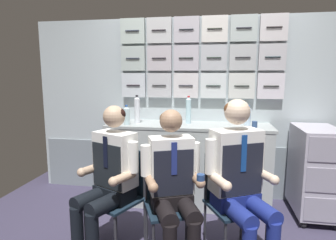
{
  "coord_description": "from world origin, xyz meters",
  "views": [
    {
      "loc": [
        0.17,
        -2.11,
        1.48
      ],
      "look_at": [
        -0.3,
        0.61,
        1.05
      ],
      "focal_mm": 30.75,
      "sensor_mm": 36.0,
      "label": 1
    }
  ],
  "objects_px": {
    "folding_chair_center": "(169,193)",
    "paper_cup_blue": "(238,121)",
    "service_trolley": "(315,170)",
    "crew_member_left": "(108,174)",
    "crew_member_center": "(174,182)",
    "folding_chair_left": "(122,187)",
    "water_bottle_short": "(248,116)",
    "folding_chair_right": "(229,192)",
    "crew_member_right": "(240,174)"
  },
  "relations": [
    {
      "from": "folding_chair_center",
      "to": "paper_cup_blue",
      "type": "height_order",
      "value": "paper_cup_blue"
    },
    {
      "from": "folding_chair_center",
      "to": "service_trolley",
      "type": "bearing_deg",
      "value": 30.98
    },
    {
      "from": "service_trolley",
      "to": "crew_member_left",
      "type": "distance_m",
      "value": 2.11
    },
    {
      "from": "crew_member_center",
      "to": "paper_cup_blue",
      "type": "relative_size",
      "value": 16.35
    },
    {
      "from": "folding_chair_left",
      "to": "water_bottle_short",
      "type": "distance_m",
      "value": 1.57
    },
    {
      "from": "crew_member_left",
      "to": "folding_chair_right",
      "type": "xyz_separation_m",
      "value": [
        0.99,
        0.19,
        -0.17
      ]
    },
    {
      "from": "crew_member_left",
      "to": "water_bottle_short",
      "type": "xyz_separation_m",
      "value": [
        1.21,
        1.09,
        0.36
      ]
    },
    {
      "from": "folding_chair_center",
      "to": "crew_member_left",
      "type": "bearing_deg",
      "value": -170.01
    },
    {
      "from": "crew_member_center",
      "to": "water_bottle_short",
      "type": "xyz_separation_m",
      "value": [
        0.66,
        1.15,
        0.37
      ]
    },
    {
      "from": "service_trolley",
      "to": "crew_member_left",
      "type": "bearing_deg",
      "value": -153.9
    },
    {
      "from": "service_trolley",
      "to": "folding_chair_center",
      "type": "height_order",
      "value": "service_trolley"
    },
    {
      "from": "folding_chair_right",
      "to": "paper_cup_blue",
      "type": "height_order",
      "value": "paper_cup_blue"
    },
    {
      "from": "water_bottle_short",
      "to": "folding_chair_center",
      "type": "bearing_deg",
      "value": -125.71
    },
    {
      "from": "service_trolley",
      "to": "water_bottle_short",
      "type": "xyz_separation_m",
      "value": [
        -0.68,
        0.16,
        0.53
      ]
    },
    {
      "from": "folding_chair_left",
      "to": "crew_member_right",
      "type": "height_order",
      "value": "crew_member_right"
    },
    {
      "from": "crew_member_center",
      "to": "paper_cup_blue",
      "type": "bearing_deg",
      "value": 65.27
    },
    {
      "from": "paper_cup_blue",
      "to": "folding_chair_left",
      "type": "bearing_deg",
      "value": -136.46
    },
    {
      "from": "service_trolley",
      "to": "folding_chair_left",
      "type": "distance_m",
      "value": 1.98
    },
    {
      "from": "crew_member_left",
      "to": "water_bottle_short",
      "type": "relative_size",
      "value": 5.49
    },
    {
      "from": "service_trolley",
      "to": "crew_member_right",
      "type": "relative_size",
      "value": 0.73
    },
    {
      "from": "service_trolley",
      "to": "folding_chair_center",
      "type": "distance_m",
      "value": 1.63
    },
    {
      "from": "crew_member_left",
      "to": "crew_member_center",
      "type": "xyz_separation_m",
      "value": [
        0.55,
        -0.06,
        -0.01
      ]
    },
    {
      "from": "service_trolley",
      "to": "crew_member_left",
      "type": "xyz_separation_m",
      "value": [
        -1.89,
        -0.93,
        0.17
      ]
    },
    {
      "from": "folding_chair_right",
      "to": "crew_member_right",
      "type": "bearing_deg",
      "value": -62.83
    },
    {
      "from": "folding_chair_center",
      "to": "crew_member_right",
      "type": "height_order",
      "value": "crew_member_right"
    },
    {
      "from": "folding_chair_left",
      "to": "folding_chair_right",
      "type": "distance_m",
      "value": 0.92
    },
    {
      "from": "crew_member_center",
      "to": "water_bottle_short",
      "type": "bearing_deg",
      "value": 60.28
    },
    {
      "from": "folding_chair_center",
      "to": "water_bottle_short",
      "type": "xyz_separation_m",
      "value": [
        0.72,
        1.0,
        0.53
      ]
    },
    {
      "from": "crew_member_left",
      "to": "crew_member_right",
      "type": "xyz_separation_m",
      "value": [
        1.06,
        0.05,
        0.04
      ]
    },
    {
      "from": "folding_chair_right",
      "to": "water_bottle_short",
      "type": "relative_size",
      "value": 3.69
    },
    {
      "from": "crew_member_left",
      "to": "folding_chair_center",
      "type": "xyz_separation_m",
      "value": [
        0.49,
        0.09,
        -0.17
      ]
    },
    {
      "from": "crew_member_center",
      "to": "folding_chair_left",
      "type": "bearing_deg",
      "value": 156.75
    },
    {
      "from": "crew_member_left",
      "to": "paper_cup_blue",
      "type": "distance_m",
      "value": 1.61
    },
    {
      "from": "folding_chair_left",
      "to": "crew_member_center",
      "type": "xyz_separation_m",
      "value": [
        0.49,
        -0.21,
        0.16
      ]
    },
    {
      "from": "crew_member_center",
      "to": "paper_cup_blue",
      "type": "xyz_separation_m",
      "value": [
        0.55,
        1.19,
        0.3
      ]
    },
    {
      "from": "service_trolley",
      "to": "crew_member_right",
      "type": "xyz_separation_m",
      "value": [
        -0.83,
        -0.88,
        0.21
      ]
    },
    {
      "from": "crew_member_left",
      "to": "paper_cup_blue",
      "type": "relative_size",
      "value": 16.56
    },
    {
      "from": "water_bottle_short",
      "to": "paper_cup_blue",
      "type": "relative_size",
      "value": 3.02
    },
    {
      "from": "crew_member_left",
      "to": "crew_member_center",
      "type": "distance_m",
      "value": 0.56
    },
    {
      "from": "folding_chair_left",
      "to": "crew_member_center",
      "type": "distance_m",
      "value": 0.55
    },
    {
      "from": "folding_chair_left",
      "to": "folding_chair_right",
      "type": "bearing_deg",
      "value": 2.54
    },
    {
      "from": "service_trolley",
      "to": "water_bottle_short",
      "type": "bearing_deg",
      "value": 166.86
    },
    {
      "from": "service_trolley",
      "to": "folding_chair_right",
      "type": "distance_m",
      "value": 1.16
    },
    {
      "from": "service_trolley",
      "to": "folding_chair_center",
      "type": "bearing_deg",
      "value": -149.02
    },
    {
      "from": "service_trolley",
      "to": "crew_member_right",
      "type": "bearing_deg",
      "value": -133.3
    },
    {
      "from": "crew_member_center",
      "to": "crew_member_left",
      "type": "bearing_deg",
      "value": 173.49
    },
    {
      "from": "folding_chair_left",
      "to": "folding_chair_right",
      "type": "height_order",
      "value": "same"
    },
    {
      "from": "crew_member_left",
      "to": "folding_chair_right",
      "type": "bearing_deg",
      "value": 10.65
    },
    {
      "from": "crew_member_center",
      "to": "crew_member_right",
      "type": "bearing_deg",
      "value": 12.32
    },
    {
      "from": "folding_chair_right",
      "to": "crew_member_right",
      "type": "relative_size",
      "value": 0.64
    }
  ]
}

